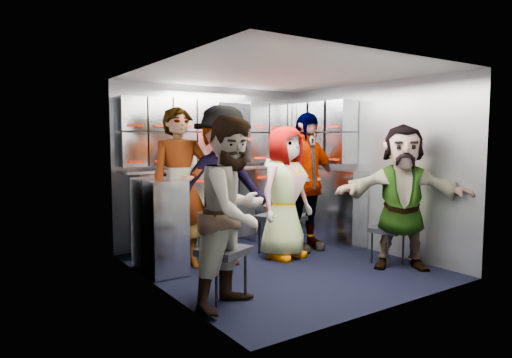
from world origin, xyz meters
TOP-DOWN VIEW (x-y plane):
  - floor at (0.00, 0.00)m, footprint 3.00×3.00m
  - wall_back at (0.00, 1.50)m, footprint 2.80×0.04m
  - wall_left at (-1.40, 0.00)m, footprint 0.04×3.00m
  - wall_right at (1.40, 0.00)m, footprint 0.04×3.00m
  - ceiling at (0.00, 0.00)m, footprint 2.80×3.00m
  - cart_bank_back at (0.00, 1.29)m, footprint 2.68×0.38m
  - cart_bank_left at (-1.19, 0.56)m, footprint 0.38×0.76m
  - counter at (0.00, 1.29)m, footprint 2.68×0.42m
  - locker_bank_back at (0.00, 1.35)m, footprint 2.68×0.28m
  - locker_bank_right at (1.25, 0.70)m, footprint 0.28×1.00m
  - right_cabinet at (1.25, 0.60)m, footprint 0.28×1.20m
  - coffee_niche at (0.18, 1.41)m, footprint 0.46×0.16m
  - red_latch_strip at (0.00, 1.09)m, footprint 2.60×0.02m
  - jump_seat_near_left at (-1.05, -0.55)m, footprint 0.51×0.50m
  - jump_seat_mid_left at (-0.52, 0.57)m, footprint 0.47×0.46m
  - jump_seat_center at (0.26, 0.45)m, footprint 0.52×0.51m
  - jump_seat_mid_right at (0.69, 0.61)m, footprint 0.42×0.40m
  - jump_seat_near_right at (1.05, -0.60)m, footprint 0.44×0.42m
  - attendant_standing at (-0.93, 0.58)m, footprint 0.71×0.55m
  - attendant_arc_a at (-1.05, -0.73)m, footprint 0.96×0.87m
  - attendant_arc_b at (-0.52, 0.39)m, footprint 1.18×0.73m
  - attendant_arc_c at (0.26, 0.27)m, footprint 0.84×0.63m
  - attendant_arc_d at (0.69, 0.43)m, footprint 1.02×0.43m
  - attendant_arc_e at (1.05, -0.78)m, footprint 1.38×1.33m
  - bottle_left at (-0.28, 1.24)m, footprint 0.06×0.06m
  - bottle_mid at (0.16, 1.24)m, footprint 0.07×0.07m
  - bottle_right at (0.74, 1.24)m, footprint 0.07×0.07m
  - cup_left at (-0.58, 1.23)m, footprint 0.07×0.07m
  - cup_right at (0.69, 1.23)m, footprint 0.08×0.08m

SIDE VIEW (x-z plane):
  - floor at x=0.00m, z-range 0.00..0.00m
  - jump_seat_near_right at x=1.05m, z-range 0.16..0.58m
  - jump_seat_mid_right at x=0.69m, z-range 0.16..0.58m
  - jump_seat_mid_left at x=-0.52m, z-range 0.17..0.62m
  - jump_seat_near_left at x=-1.05m, z-range 0.18..0.64m
  - jump_seat_center at x=0.26m, z-range 0.19..0.67m
  - cart_bank_back at x=0.00m, z-range 0.00..0.99m
  - cart_bank_left at x=-1.19m, z-range 0.00..0.99m
  - right_cabinet at x=1.25m, z-range 0.00..1.00m
  - attendant_arc_c at x=0.26m, z-range 0.00..1.55m
  - attendant_arc_e at x=1.05m, z-range 0.00..1.57m
  - attendant_arc_a at x=-1.05m, z-range 0.00..1.60m
  - attendant_arc_d at x=0.69m, z-range 0.00..1.73m
  - attendant_standing at x=-0.93m, z-range 0.00..1.75m
  - red_latch_strip at x=0.00m, z-range 0.86..0.90m
  - attendant_arc_b at x=-0.52m, z-range 0.00..1.77m
  - counter at x=0.00m, z-range 1.00..1.03m
  - wall_back at x=0.00m, z-range 0.00..2.10m
  - wall_left at x=-1.40m, z-range 0.00..2.10m
  - wall_right at x=1.40m, z-range 0.00..2.10m
  - cup_left at x=-0.58m, z-range 1.03..1.12m
  - cup_right at x=0.69m, z-range 1.03..1.13m
  - bottle_mid at x=0.16m, z-range 1.03..1.26m
  - bottle_right at x=0.74m, z-range 1.03..1.26m
  - bottle_left at x=-0.28m, z-range 1.03..1.30m
  - coffee_niche at x=0.18m, z-range 1.05..1.89m
  - locker_bank_back at x=0.00m, z-range 1.08..1.90m
  - locker_bank_right at x=1.25m, z-range 1.08..1.90m
  - ceiling at x=0.00m, z-range 2.09..2.11m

